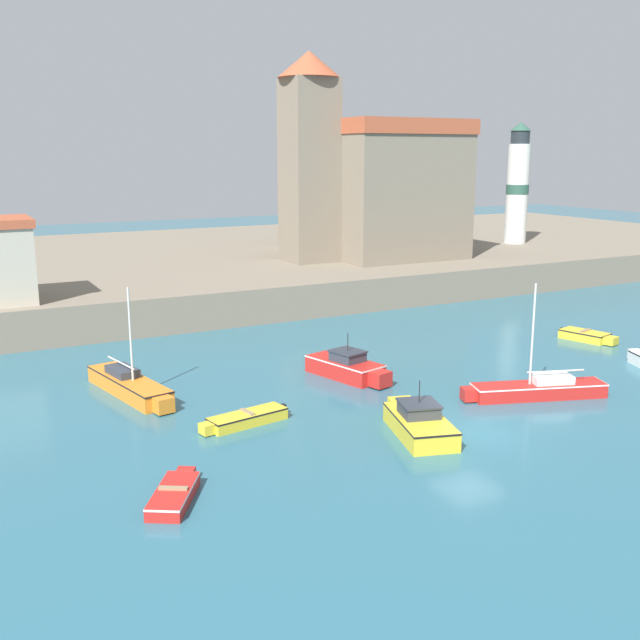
% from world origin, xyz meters
% --- Properties ---
extents(ground_plane, '(200.00, 200.00, 0.00)m').
position_xyz_m(ground_plane, '(0.00, 0.00, 0.00)').
color(ground_plane, '#2D667A').
extents(quay_seawall, '(120.00, 40.00, 2.35)m').
position_xyz_m(quay_seawall, '(0.00, 41.40, 1.18)').
color(quay_seawall, gray).
rests_on(quay_seawall, ground).
extents(dinghy_red_1, '(2.47, 3.30, 0.53)m').
position_xyz_m(dinghy_red_1, '(-12.31, -0.40, 0.25)').
color(dinghy_red_1, red).
rests_on(dinghy_red_1, ground).
extents(dinghy_yellow_2, '(2.04, 3.53, 0.62)m').
position_xyz_m(dinghy_yellow_2, '(15.69, 8.59, 0.30)').
color(dinghy_yellow_2, yellow).
rests_on(dinghy_yellow_2, ground).
extents(dinghy_yellow_3, '(4.06, 1.64, 0.57)m').
position_xyz_m(dinghy_yellow_3, '(-7.65, 4.95, 0.27)').
color(dinghy_yellow_3, yellow).
rests_on(dinghy_yellow_3, ground).
extents(motorboat_red_4, '(2.69, 5.03, 2.28)m').
position_xyz_m(motorboat_red_4, '(-0.66, 8.74, 0.54)').
color(motorboat_red_4, red).
rests_on(motorboat_red_4, ground).
extents(sailboat_red_5, '(6.70, 3.24, 5.30)m').
position_xyz_m(sailboat_red_5, '(5.47, 1.98, 0.42)').
color(sailboat_red_5, red).
rests_on(sailboat_red_5, ground).
extents(sailboat_orange_6, '(2.60, 6.95, 5.08)m').
position_xyz_m(sailboat_orange_6, '(-10.89, 11.11, 0.47)').
color(sailboat_orange_6, orange).
rests_on(sailboat_orange_6, ground).
extents(motorboat_yellow_7, '(2.93, 5.08, 2.22)m').
position_xyz_m(motorboat_yellow_7, '(-1.97, 0.77, 0.50)').
color(motorboat_yellow_7, yellow).
rests_on(motorboat_yellow_7, ground).
extents(church, '(15.00, 15.25, 16.20)m').
position_xyz_m(church, '(15.10, 33.39, 8.35)').
color(church, gray).
rests_on(church, quay_seawall).
extents(lighthouse, '(2.13, 2.13, 11.37)m').
position_xyz_m(lighthouse, '(32.00, 33.05, 7.84)').
color(lighthouse, silver).
rests_on(lighthouse, quay_seawall).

